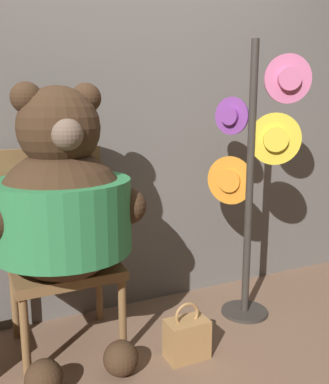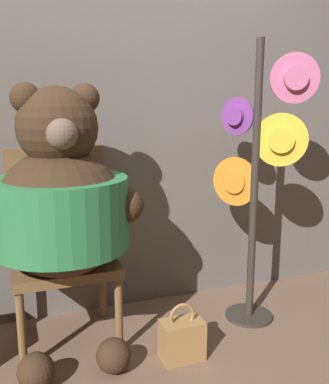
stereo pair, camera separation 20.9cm
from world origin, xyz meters
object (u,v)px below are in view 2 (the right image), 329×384
(chair, at_px, (62,240))
(teddy_bear, at_px, (61,205))
(hat_display_rack, at_px, (260,169))
(handbag_on_ground, at_px, (182,339))

(chair, xyz_separation_m, teddy_bear, (-0.01, -0.17, 0.23))
(chair, relative_size, teddy_bear, 0.76)
(hat_display_rack, bearing_deg, handbag_on_ground, -155.68)
(teddy_bear, bearing_deg, hat_display_rack, -1.54)
(teddy_bear, xyz_separation_m, handbag_on_ground, (0.52, -0.29, -0.67))
(teddy_bear, bearing_deg, handbag_on_ground, -29.03)
(chair, bearing_deg, handbag_on_ground, -41.76)
(teddy_bear, height_order, hat_display_rack, hat_display_rack)
(teddy_bear, bearing_deg, chair, 86.60)
(teddy_bear, relative_size, hat_display_rack, 0.85)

